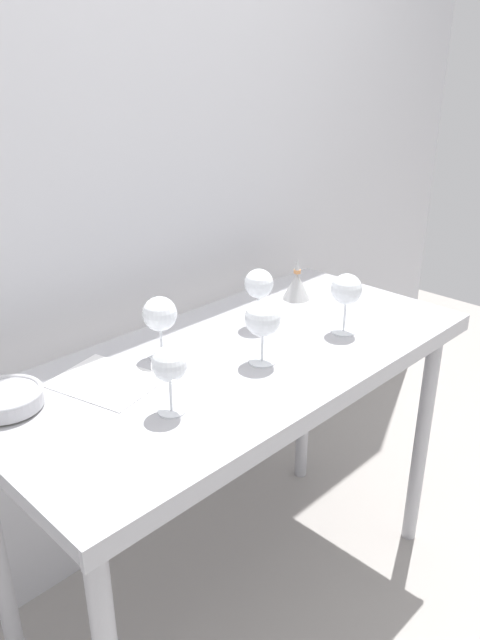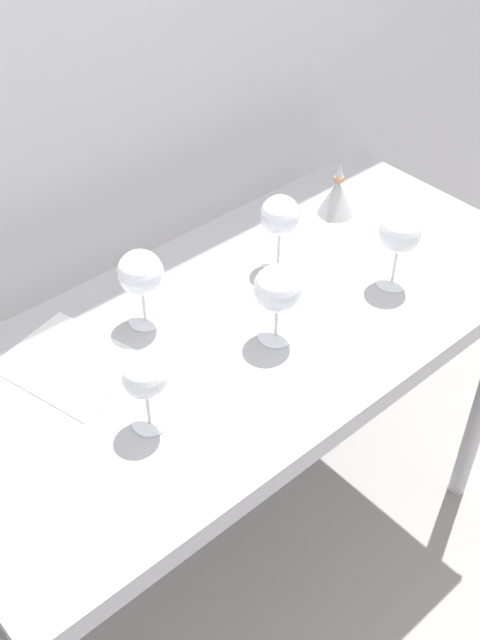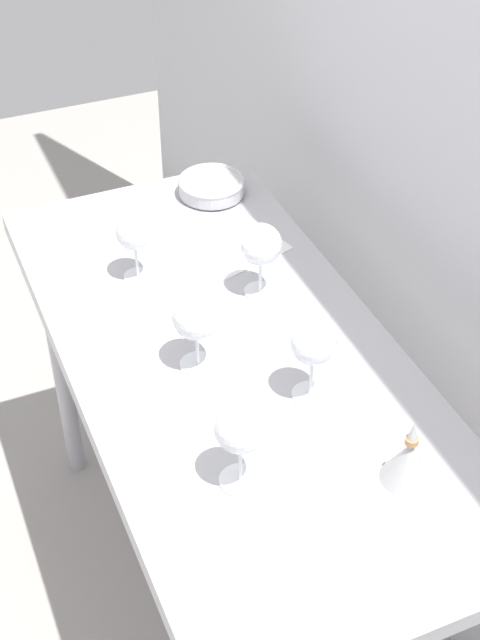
{
  "view_description": "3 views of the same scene",
  "coord_description": "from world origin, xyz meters",
  "px_view_note": "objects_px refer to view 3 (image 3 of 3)",
  "views": [
    {
      "loc": [
        -1.07,
        -1.06,
        1.66
      ],
      "look_at": [
        0.03,
        0.03,
        0.98
      ],
      "focal_mm": 34.44,
      "sensor_mm": 36.0,
      "label": 1
    },
    {
      "loc": [
        -0.79,
        -0.89,
        1.95
      ],
      "look_at": [
        -0.05,
        -0.04,
        0.95
      ],
      "focal_mm": 43.08,
      "sensor_mm": 36.0,
      "label": 2
    },
    {
      "loc": [
        1.28,
        -0.54,
        2.14
      ],
      "look_at": [
        -0.01,
        0.02,
        0.97
      ],
      "focal_mm": 51.27,
      "sensor_mm": 36.0,
      "label": 3
    }
  ],
  "objects_px": {
    "wine_glass_near_center": "(196,318)",
    "tasting_sheet_upper": "(225,248)",
    "tasting_bowl": "(212,186)",
    "wine_glass_far_left": "(261,246)",
    "wine_glass_near_right": "(240,430)",
    "wine_glass_near_left": "(134,234)",
    "decanter_funnel": "(408,460)",
    "wine_glass_far_right": "(313,345)"
  },
  "relations": [
    {
      "from": "wine_glass_near_center",
      "to": "wine_glass_far_right",
      "type": "bearing_deg",
      "value": 45.42
    },
    {
      "from": "wine_glass_far_left",
      "to": "decanter_funnel",
      "type": "relative_size",
      "value": 1.25
    },
    {
      "from": "wine_glass_near_right",
      "to": "wine_glass_near_center",
      "type": "height_order",
      "value": "wine_glass_near_right"
    },
    {
      "from": "wine_glass_far_right",
      "to": "wine_glass_near_right",
      "type": "bearing_deg",
      "value": -55.23
    },
    {
      "from": "wine_glass_near_left",
      "to": "wine_glass_far_left",
      "type": "bearing_deg",
      "value": 55.67
    },
    {
      "from": "wine_glass_near_left",
      "to": "wine_glass_far_right",
      "type": "distance_m",
      "value": 0.53
    },
    {
      "from": "wine_glass_near_right",
      "to": "wine_glass_near_left",
      "type": "bearing_deg",
      "value": 178.09
    },
    {
      "from": "wine_glass_near_left",
      "to": "tasting_bowl",
      "type": "relative_size",
      "value": 0.96
    },
    {
      "from": "wine_glass_near_center",
      "to": "wine_glass_far_right",
      "type": "distance_m",
      "value": 0.24
    },
    {
      "from": "wine_glass_near_left",
      "to": "tasting_sheet_upper",
      "type": "bearing_deg",
      "value": 96.54
    },
    {
      "from": "wine_glass_near_right",
      "to": "wine_glass_near_center",
      "type": "xyz_separation_m",
      "value": [
        -0.31,
        0.04,
        -0.01
      ]
    },
    {
      "from": "tasting_bowl",
      "to": "wine_glass_near_center",
      "type": "bearing_deg",
      "value": -24.19
    },
    {
      "from": "wine_glass_near_left",
      "to": "tasting_bowl",
      "type": "distance_m",
      "value": 0.39
    },
    {
      "from": "tasting_bowl",
      "to": "wine_glass_far_left",
      "type": "bearing_deg",
      "value": -7.03
    },
    {
      "from": "wine_glass_far_left",
      "to": "wine_glass_near_center",
      "type": "bearing_deg",
      "value": -51.35
    },
    {
      "from": "wine_glass_near_right",
      "to": "wine_glass_far_left",
      "type": "bearing_deg",
      "value": 152.32
    },
    {
      "from": "tasting_sheet_upper",
      "to": "decanter_funnel",
      "type": "relative_size",
      "value": 1.81
    },
    {
      "from": "wine_glass_near_center",
      "to": "tasting_bowl",
      "type": "xyz_separation_m",
      "value": [
        -0.58,
        0.26,
        -0.09
      ]
    },
    {
      "from": "wine_glass_near_right",
      "to": "decanter_funnel",
      "type": "distance_m",
      "value": 0.3
    },
    {
      "from": "wine_glass_near_right",
      "to": "wine_glass_far_right",
      "type": "relative_size",
      "value": 1.0
    },
    {
      "from": "wine_glass_far_right",
      "to": "tasting_sheet_upper",
      "type": "relative_size",
      "value": 0.71
    },
    {
      "from": "wine_glass_near_center",
      "to": "tasting_sheet_upper",
      "type": "relative_size",
      "value": 0.69
    },
    {
      "from": "wine_glass_near_right",
      "to": "decanter_funnel",
      "type": "bearing_deg",
      "value": 68.35
    },
    {
      "from": "wine_glass_near_center",
      "to": "wine_glass_near_left",
      "type": "distance_m",
      "value": 0.33
    },
    {
      "from": "wine_glass_near_right",
      "to": "tasting_sheet_upper",
      "type": "bearing_deg",
      "value": 159.71
    },
    {
      "from": "wine_glass_near_center",
      "to": "wine_glass_far_left",
      "type": "distance_m",
      "value": 0.27
    },
    {
      "from": "wine_glass_near_left",
      "to": "tasting_bowl",
      "type": "xyz_separation_m",
      "value": [
        -0.26,
        0.28,
        -0.09
      ]
    },
    {
      "from": "wine_glass_far_right",
      "to": "tasting_sheet_upper",
      "type": "xyz_separation_m",
      "value": [
        -0.52,
        0.04,
        -0.13
      ]
    },
    {
      "from": "wine_glass_far_left",
      "to": "wine_glass_near_right",
      "type": "bearing_deg",
      "value": -27.68
    },
    {
      "from": "wine_glass_near_right",
      "to": "wine_glass_far_left",
      "type": "height_order",
      "value": "wine_glass_near_right"
    },
    {
      "from": "wine_glass_far_right",
      "to": "tasting_sheet_upper",
      "type": "bearing_deg",
      "value": 175.98
    },
    {
      "from": "wine_glass_far_left",
      "to": "tasting_bowl",
      "type": "relative_size",
      "value": 1.02
    },
    {
      "from": "wine_glass_far_left",
      "to": "decanter_funnel",
      "type": "distance_m",
      "value": 0.59
    },
    {
      "from": "wine_glass_far_left",
      "to": "wine_glass_near_left",
      "type": "height_order",
      "value": "wine_glass_far_left"
    },
    {
      "from": "wine_glass_near_right",
      "to": "wine_glass_near_left",
      "type": "relative_size",
      "value": 1.09
    },
    {
      "from": "decanter_funnel",
      "to": "wine_glass_far_right",
      "type": "bearing_deg",
      "value": -166.23
    },
    {
      "from": "tasting_sheet_upper",
      "to": "decanter_funnel",
      "type": "bearing_deg",
      "value": -12.94
    },
    {
      "from": "wine_glass_far_left",
      "to": "wine_glass_far_right",
      "type": "xyz_separation_m",
      "value": [
        0.33,
        -0.04,
        0.01
      ]
    },
    {
      "from": "tasting_sheet_upper",
      "to": "tasting_bowl",
      "type": "xyz_separation_m",
      "value": [
        -0.23,
        0.06,
        0.02
      ]
    },
    {
      "from": "wine_glass_near_right",
      "to": "wine_glass_near_center",
      "type": "distance_m",
      "value": 0.31
    },
    {
      "from": "wine_glass_far_left",
      "to": "decanter_funnel",
      "type": "xyz_separation_m",
      "value": [
        0.59,
        0.02,
        -0.08
      ]
    },
    {
      "from": "wine_glass_near_right",
      "to": "wine_glass_far_right",
      "type": "xyz_separation_m",
      "value": [
        -0.14,
        0.21,
        0.0
      ]
    }
  ]
}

